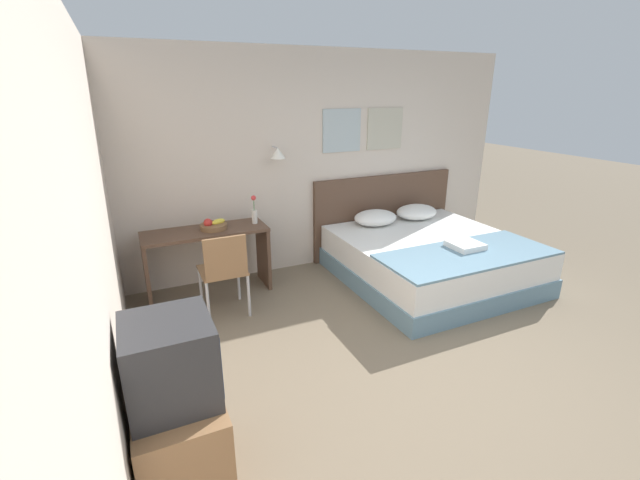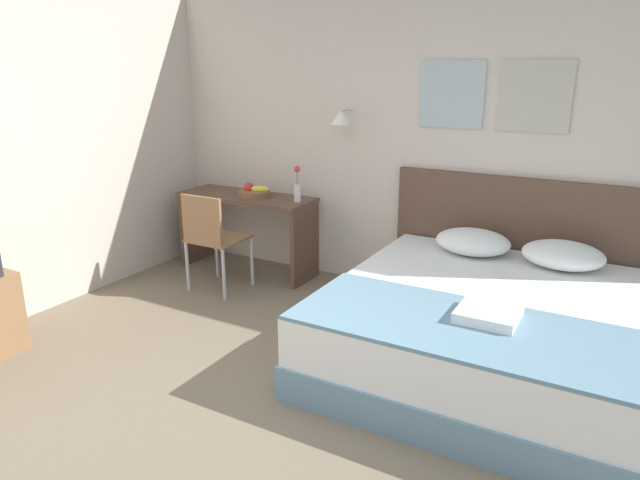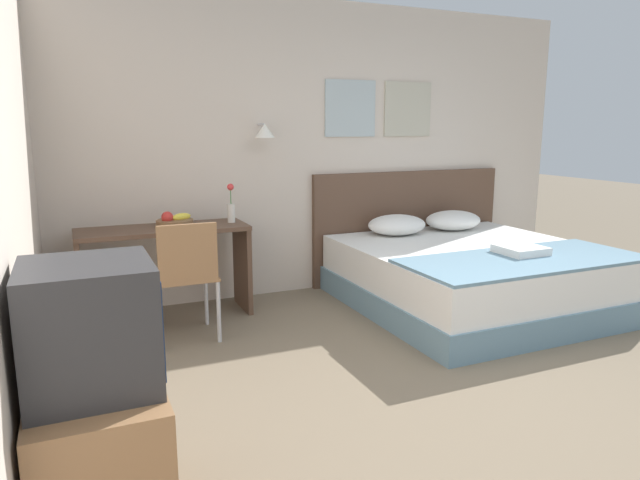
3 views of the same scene
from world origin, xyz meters
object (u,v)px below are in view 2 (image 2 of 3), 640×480
at_px(pillow_right, 563,255).
at_px(desk_chair, 211,234).
at_px(headboard, 523,247).
at_px(flower_vase, 297,188).
at_px(pillow_left, 473,242).
at_px(throw_blanket, 465,327).
at_px(folded_towel_near_foot, 488,314).
at_px(fruit_bowl, 254,192).
at_px(desk, 247,217).
at_px(bed, 487,331).

height_order(pillow_right, desk_chair, desk_chair).
bearing_deg(headboard, flower_vase, -171.54).
height_order(pillow_left, throw_blanket, pillow_left).
distance_m(throw_blanket, folded_towel_near_foot, 0.17).
relative_size(desk_chair, fruit_bowl, 3.01).
height_order(throw_blanket, desk_chair, desk_chair).
bearing_deg(pillow_right, flower_vase, 179.52).
bearing_deg(flower_vase, pillow_right, -0.48).
height_order(pillow_left, pillow_right, same).
distance_m(pillow_left, fruit_bowl, 2.07).
distance_m(pillow_left, folded_towel_near_foot, 1.26).
distance_m(desk_chair, flower_vase, 0.86).
bearing_deg(desk, pillow_right, -0.16).
bearing_deg(flower_vase, desk_chair, -129.87).
relative_size(desk_chair, flower_vase, 2.73).
xyz_separation_m(desk, fruit_bowl, (0.09, -0.00, 0.26)).
bearing_deg(pillow_right, headboard, 136.80).
relative_size(throw_blanket, desk, 1.46).
height_order(pillow_right, folded_towel_near_foot, pillow_right).
height_order(headboard, desk_chair, headboard).
relative_size(pillow_right, throw_blanket, 0.29).
relative_size(headboard, throw_blanket, 1.09).
xyz_separation_m(bed, fruit_bowl, (-2.39, 0.75, 0.53)).
relative_size(headboard, folded_towel_near_foot, 6.36).
bearing_deg(pillow_left, desk_chair, -164.41).
bearing_deg(headboard, pillow_left, -136.80).
height_order(folded_towel_near_foot, desk, desk).
bearing_deg(headboard, desk, -173.18).
bearing_deg(throw_blanket, folded_towel_near_foot, 58.57).
relative_size(bed, flower_vase, 6.29).
bearing_deg(flower_vase, folded_towel_near_foot, -31.09).
xyz_separation_m(desk_chair, fruit_bowl, (0.04, 0.59, 0.26)).
bearing_deg(desk, bed, -16.83).
bearing_deg(folded_towel_near_foot, desk, 154.98).
relative_size(folded_towel_near_foot, fruit_bowl, 1.13).
distance_m(headboard, fruit_bowl, 2.42).
bearing_deg(pillow_right, desk_chair, -167.96).
relative_size(bed, desk_chair, 2.31).
xyz_separation_m(pillow_right, fruit_bowl, (-2.71, 0.01, 0.17)).
bearing_deg(fruit_bowl, throw_blanket, -29.33).
distance_m(folded_towel_near_foot, desk_chair, 2.58).
relative_size(folded_towel_near_foot, desk_chair, 0.38).
distance_m(pillow_right, fruit_bowl, 2.72).
distance_m(pillow_right, flower_vase, 2.26).
bearing_deg(bed, desk, 163.17).
distance_m(pillow_left, desk_chair, 2.18).
relative_size(pillow_left, desk_chair, 0.64).
bearing_deg(flower_vase, fruit_bowl, -178.61).
height_order(pillow_left, desk_chair, desk_chair).
relative_size(pillow_left, fruit_bowl, 1.94).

